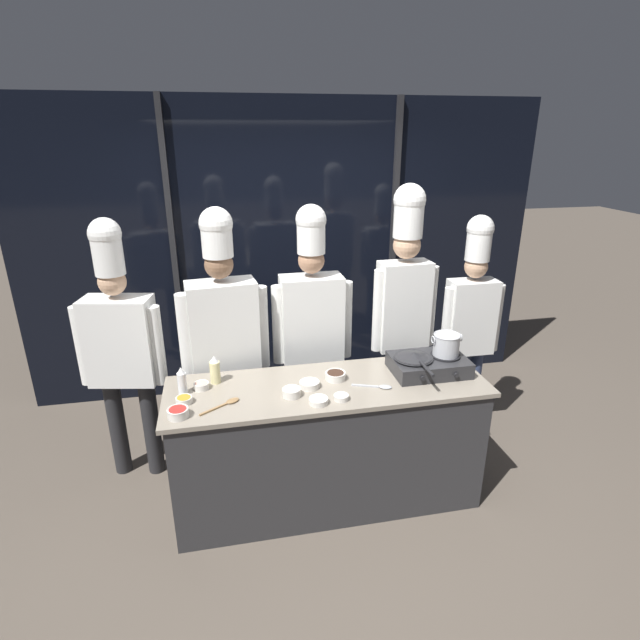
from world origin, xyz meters
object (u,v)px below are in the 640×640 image
Objects in this scene: squeeze_bottle_clear at (182,381)px; serving_spoon_solid at (380,387)px; squeeze_bottle_oil at (215,370)px; prep_bowl_shrimp at (201,385)px; chef_sous at (224,329)px; chef_pastry at (404,297)px; portable_stove at (429,364)px; stock_pot at (446,344)px; frying_pan at (414,356)px; serving_spoon_slotted at (228,403)px; chef_head at (121,341)px; prep_bowl_bell_pepper at (178,412)px; prep_bowl_rice at (319,400)px; prep_bowl_carrots at (184,400)px; chef_apprentice at (471,312)px; prep_bowl_soy_glaze at (335,375)px; prep_bowl_bean_sprouts at (310,384)px; chef_line at (312,318)px; prep_bowl_noodles at (292,392)px; prep_bowl_chicken at (341,397)px.

serving_spoon_solid is (1.21, -0.17, -0.08)m from squeeze_bottle_clear.
prep_bowl_shrimp is at bearing -141.98° from squeeze_bottle_oil.
prep_bowl_shrimp reaches higher than serving_spoon_solid.
chef_sous is 0.94× the size of chef_pastry.
stock_pot is (0.11, 0.00, 0.14)m from portable_stove.
frying_pan is 2.42× the size of squeeze_bottle_oil.
prep_bowl_shrimp is 0.39× the size of serving_spoon_slotted.
chef_head is (-0.69, 0.69, 0.17)m from serving_spoon_slotted.
prep_bowl_rice is at bearing -0.88° from prep_bowl_bell_pepper.
chef_apprentice is at bearing 16.76° from prep_bowl_carrots.
chef_pastry reaches higher than prep_bowl_soy_glaze.
chef_line reaches higher than prep_bowl_bean_sprouts.
squeeze_bottle_oil is (-1.40, 0.13, 0.03)m from portable_stove.
stock_pot reaches higher than prep_bowl_bean_sprouts.
prep_bowl_bean_sprouts is 0.68m from chef_line.
stock_pot reaches higher than prep_bowl_shrimp.
portable_stove is 1.09× the size of frying_pan.
prep_bowl_noodles is 0.80m from chef_line.
chef_sous is at bearing 121.29° from prep_bowl_noodles.
serving_spoon_solid is (-0.39, -0.15, -0.05)m from portable_stove.
prep_bowl_bell_pepper reaches higher than serving_spoon_solid.
prep_bowl_soy_glaze reaches higher than prep_bowl_carrots.
squeeze_bottle_clear is 0.10× the size of chef_head.
frying_pan is at bearing -0.93° from squeeze_bottle_clear.
portable_stove is at bearing 20.74° from serving_spoon_solid.
prep_bowl_rice reaches higher than serving_spoon_slotted.
prep_bowl_rice is at bearing 41.47° from chef_pastry.
squeeze_bottle_oil is at bearing 103.12° from serving_spoon_slotted.
prep_bowl_bell_pepper is at bearing -171.88° from stock_pot.
chef_pastry is at bearing 27.16° from serving_spoon_slotted.
prep_bowl_soy_glaze is 0.55× the size of serving_spoon_slotted.
prep_bowl_carrots is at bearing 58.98° from chef_sous.
prep_bowl_bean_sprouts is (-0.16, 0.19, 0.01)m from prep_bowl_chicken.
prep_bowl_chicken is (0.74, -0.38, -0.07)m from squeeze_bottle_oil.
chef_pastry reaches higher than prep_bowl_noodles.
portable_stove is 0.83m from prep_bowl_bean_sprouts.
prep_bowl_shrimp is (-0.54, 0.20, -0.01)m from prep_bowl_noodles.
prep_bowl_rice reaches higher than prep_bowl_chicken.
squeeze_bottle_clear is 1.57× the size of prep_bowl_rice.
prep_bowl_soy_glaze reaches higher than prep_bowl_chicken.
prep_bowl_carrots is at bearing 170.83° from prep_bowl_chicken.
portable_stove is 0.24× the size of chef_pastry.
stock_pot reaches higher than prep_bowl_bell_pepper.
prep_bowl_bell_pepper is 0.49× the size of serving_spoon_solid.
stock_pot is at bearing -2.24° from prep_bowl_shrimp.
prep_bowl_chicken is 0.05× the size of chef_head.
chef_apprentice is (0.97, 0.71, 0.17)m from serving_spoon_solid.
prep_bowl_chicken is (-0.55, -0.24, -0.11)m from frying_pan.
stock_pot is 1.76m from prep_bowl_bell_pepper.
serving_spoon_solid is (0.28, 0.10, -0.01)m from prep_bowl_chicken.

